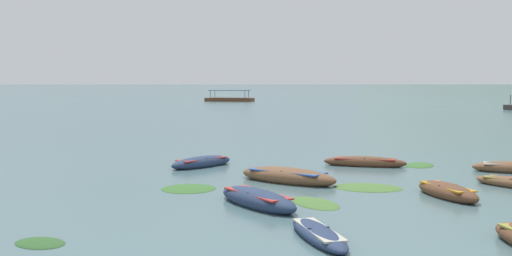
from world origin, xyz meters
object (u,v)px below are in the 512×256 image
at_px(rowboat_0, 447,192).
at_px(ferry_1, 230,99).
at_px(rowboat_4, 288,176).
at_px(rowboat_7, 365,162).
at_px(rowboat_2, 258,199).
at_px(rowboat_5, 319,234).
at_px(rowboat_9, 202,162).

height_order(rowboat_0, ferry_1, ferry_1).
bearing_deg(rowboat_4, rowboat_0, -24.02).
relative_size(rowboat_4, rowboat_7, 1.11).
xyz_separation_m(rowboat_0, rowboat_2, (-6.48, -2.15, 0.02)).
xyz_separation_m(rowboat_4, rowboat_5, (1.22, -8.65, -0.10)).
height_order(rowboat_4, ferry_1, ferry_1).
relative_size(rowboat_4, rowboat_5, 1.28).
height_order(rowboat_2, rowboat_4, rowboat_4).
distance_m(rowboat_0, ferry_1, 104.33).
xyz_separation_m(rowboat_2, rowboat_9, (-3.56, 8.66, -0.02)).
xyz_separation_m(rowboat_2, rowboat_5, (1.97, -3.94, -0.08)).
xyz_separation_m(rowboat_0, rowboat_4, (-5.73, 2.56, 0.03)).
xyz_separation_m(rowboat_0, rowboat_9, (-10.04, 6.51, -0.00)).
relative_size(rowboat_5, rowboat_7, 0.87).
distance_m(rowboat_0, rowboat_7, 7.83).
height_order(rowboat_5, rowboat_7, rowboat_7).
bearing_deg(rowboat_2, rowboat_7, 66.38).
xyz_separation_m(rowboat_2, ferry_1, (-16.40, 103.94, 0.23)).
relative_size(rowboat_2, rowboat_9, 1.07).
xyz_separation_m(rowboat_7, rowboat_9, (-7.78, -0.98, 0.01)).
distance_m(rowboat_4, rowboat_7, 6.03).
xyz_separation_m(rowboat_9, ferry_1, (-12.84, 95.28, 0.25)).
relative_size(rowboat_5, ferry_1, 0.34).
xyz_separation_m(rowboat_4, ferry_1, (-17.15, 99.23, 0.22)).
height_order(rowboat_4, rowboat_7, rowboat_4).
bearing_deg(rowboat_0, rowboat_9, 147.03).
xyz_separation_m(rowboat_0, ferry_1, (-22.88, 101.79, 0.25)).
relative_size(rowboat_4, rowboat_9, 1.26).
bearing_deg(ferry_1, rowboat_0, -77.33).
distance_m(rowboat_5, rowboat_7, 13.77).
bearing_deg(rowboat_2, ferry_1, 98.96).
bearing_deg(ferry_1, rowboat_4, -80.20).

